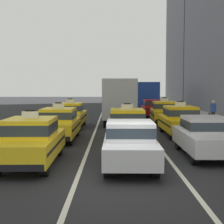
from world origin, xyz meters
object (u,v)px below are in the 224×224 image
(pedestrian_far_corner, at_px, (213,112))
(taxi_left_second, at_px, (59,123))
(box_truck_center_third, at_px, (119,100))
(taxi_right_second, at_px, (180,120))
(taxi_left_third, at_px, (71,114))
(sedan_center_nearest, at_px, (130,142))
(bus_right_fifth, at_px, (145,94))
(taxi_right_third, at_px, (164,112))
(sedan_right_fourth, at_px, (153,108))
(sedan_right_nearest, at_px, (205,135))
(taxi_center_second, at_px, (127,125))
(taxi_left_nearest, at_px, (31,140))

(pedestrian_far_corner, bearing_deg, taxi_left_second, -148.66)
(box_truck_center_third, distance_m, taxi_right_second, 7.02)
(taxi_left_third, relative_size, sedan_center_nearest, 1.06)
(taxi_left_second, height_order, bus_right_fifth, bus_right_fifth)
(taxi_right_second, distance_m, taxi_right_third, 6.11)
(taxi_left_third, xyz_separation_m, sedan_right_fourth, (6.47, 7.73, -0.03))
(bus_right_fifth, bearing_deg, sedan_right_fourth, -90.97)
(taxi_left_third, relative_size, pedestrian_far_corner, 2.75)
(box_truck_center_third, relative_size, bus_right_fifth, 0.62)
(taxi_left_third, xyz_separation_m, bus_right_fifth, (6.63, 17.23, 0.94))
(sedan_center_nearest, xyz_separation_m, sedan_right_fourth, (3.05, 18.87, 0.00))
(sedan_center_nearest, distance_m, sedan_right_fourth, 19.12)
(sedan_right_nearest, relative_size, pedestrian_far_corner, 2.58)
(taxi_right_second, distance_m, sedan_right_fourth, 11.51)
(sedan_center_nearest, xyz_separation_m, taxi_right_third, (3.26, 13.48, 0.03))
(bus_right_fifth, bearing_deg, taxi_right_second, -90.06)
(sedan_center_nearest, relative_size, box_truck_center_third, 0.62)
(taxi_right_third, height_order, sedan_right_fourth, taxi_right_third)
(taxi_left_second, distance_m, box_truck_center_third, 8.46)
(box_truck_center_third, distance_m, sedan_right_fourth, 6.33)
(box_truck_center_third, bearing_deg, taxi_left_second, -112.31)
(taxi_center_second, xyz_separation_m, taxi_right_second, (3.07, 2.38, 0.00))
(box_truck_center_third, xyz_separation_m, sedan_right_nearest, (3.16, -11.75, -0.93))
(box_truck_center_third, xyz_separation_m, taxi_right_second, (3.32, -6.12, -0.90))
(taxi_left_third, xyz_separation_m, taxi_right_second, (6.61, -3.78, 0.00))
(taxi_center_second, xyz_separation_m, sedan_right_nearest, (2.91, -3.25, -0.03))
(taxi_left_third, distance_m, taxi_right_second, 7.62)
(taxi_left_second, bearing_deg, sedan_center_nearest, -59.74)
(taxi_right_second, xyz_separation_m, bus_right_fifth, (0.02, 21.01, 0.94))
(box_truck_center_third, relative_size, sedan_right_fourth, 1.62)
(taxi_right_second, bearing_deg, box_truck_center_third, 118.52)
(taxi_right_second, distance_m, pedestrian_far_corner, 5.24)
(sedan_right_nearest, distance_m, taxi_right_third, 11.75)
(sedan_right_fourth, height_order, bus_right_fifth, bus_right_fifth)
(taxi_left_nearest, xyz_separation_m, sedan_right_fourth, (6.50, 18.58, -0.03))
(taxi_left_third, distance_m, sedan_center_nearest, 11.66)
(taxi_right_third, bearing_deg, taxi_center_second, -110.24)
(sedan_right_nearest, height_order, bus_right_fifth, bus_right_fifth)
(sedan_right_fourth, bearing_deg, sedan_center_nearest, -99.19)
(taxi_center_second, height_order, sedan_right_nearest, taxi_center_second)
(taxi_center_second, height_order, taxi_right_third, same)
(box_truck_center_third, bearing_deg, pedestrian_far_corner, -16.52)
(taxi_left_nearest, bearing_deg, sedan_center_nearest, -4.84)
(taxi_right_third, distance_m, pedestrian_far_corner, 3.61)
(taxi_left_third, height_order, box_truck_center_third, box_truck_center_third)
(taxi_left_second, relative_size, taxi_right_third, 0.99)
(box_truck_center_third, xyz_separation_m, sedan_right_fourth, (3.18, 5.39, -0.93))
(taxi_left_nearest, relative_size, taxi_right_second, 1.00)
(taxi_right_third, height_order, pedestrian_far_corner, taxi_right_third)
(taxi_right_second, relative_size, taxi_right_third, 0.99)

